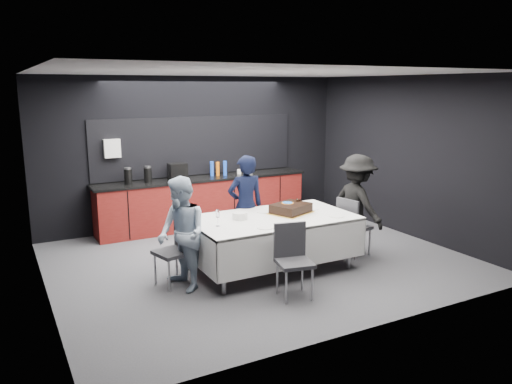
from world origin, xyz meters
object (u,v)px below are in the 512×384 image
at_px(plate_stack, 240,216).
at_px(chair_left, 177,245).
at_px(cake_assembly, 291,208).
at_px(champagne_flute, 218,215).
at_px(chair_near, 293,255).
at_px(chair_right, 352,223).
at_px(party_table, 272,226).
at_px(person_left, 182,234).
at_px(person_center, 246,206).
at_px(person_right, 357,205).

distance_m(plate_stack, chair_left, 0.97).
bearing_deg(cake_assembly, champagne_flute, -173.49).
xyz_separation_m(cake_assembly, chair_near, (-0.59, -0.99, -0.32)).
bearing_deg(cake_assembly, chair_right, -8.46).
xyz_separation_m(party_table, person_left, (-1.40, -0.09, 0.10)).
bearing_deg(chair_right, party_table, 176.32).
bearing_deg(party_table, person_center, 95.62).
height_order(cake_assembly, plate_stack, cake_assembly).
relative_size(plate_stack, chair_near, 0.23).
bearing_deg(chair_left, chair_right, -4.31).
height_order(cake_assembly, person_left, person_left).
distance_m(champagne_flute, chair_right, 2.29).
distance_m(champagne_flute, chair_left, 0.68).
bearing_deg(person_center, chair_near, 89.55).
distance_m(chair_left, chair_right, 2.77).
distance_m(plate_stack, champagne_flute, 0.47).
bearing_deg(person_left, champagne_flute, 84.71).
bearing_deg(plate_stack, party_table, -13.04).
relative_size(plate_stack, chair_right, 0.23).
height_order(chair_near, person_left, person_left).
height_order(champagne_flute, chair_right, champagne_flute).
relative_size(cake_assembly, plate_stack, 3.30).
bearing_deg(person_right, cake_assembly, 83.85).
bearing_deg(plate_stack, person_left, -167.94).
height_order(chair_right, person_center, person_center).
distance_m(chair_left, person_right, 2.94).
height_order(champagne_flute, chair_near, champagne_flute).
xyz_separation_m(chair_left, chair_right, (2.76, -0.21, 0.00)).
distance_m(plate_stack, person_right, 2.00).
relative_size(cake_assembly, champagne_flute, 3.12).
relative_size(party_table, chair_left, 2.51).
distance_m(party_table, champagne_flute, 0.94).
distance_m(cake_assembly, person_center, 0.77).
bearing_deg(person_right, person_center, 63.08).
bearing_deg(plate_stack, chair_left, 179.26).
distance_m(cake_assembly, chair_right, 1.08).
bearing_deg(chair_near, person_left, 144.16).
height_order(cake_assembly, chair_right, cake_assembly).
distance_m(champagne_flute, person_right, 2.42).
xyz_separation_m(plate_stack, person_left, (-0.93, -0.20, -0.09)).
height_order(party_table, chair_near, chair_near).
relative_size(party_table, person_center, 1.46).
height_order(cake_assembly, chair_left, cake_assembly).
relative_size(champagne_flute, chair_left, 0.24).
bearing_deg(cake_assembly, party_table, -169.59).
relative_size(chair_near, person_right, 0.59).
xyz_separation_m(person_center, person_right, (1.60, -0.72, -0.00)).
height_order(chair_near, person_center, person_center).
height_order(chair_right, person_right, person_right).
height_order(plate_stack, chair_right, chair_right).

